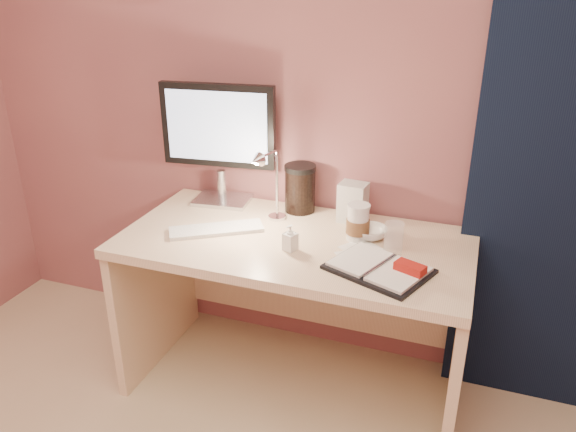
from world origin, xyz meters
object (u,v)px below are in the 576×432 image
(lotion_bottle, at_px, (290,238))
(desk_lamp, at_px, (275,181))
(coffee_cup, at_px, (358,223))
(planner, at_px, (381,268))
(keyboard, at_px, (216,229))
(dark_jar, at_px, (300,191))
(bowl, at_px, (370,233))
(desk, at_px, (300,279))
(product_box, at_px, (353,202))
(monitor, at_px, (219,133))
(clear_cup, at_px, (394,239))

(lotion_bottle, relative_size, desk_lamp, 0.32)
(coffee_cup, height_order, lotion_bottle, coffee_cup)
(desk_lamp, bearing_deg, coffee_cup, 15.16)
(planner, bearing_deg, desk_lamp, 176.41)
(keyboard, xyz_separation_m, dark_jar, (0.26, 0.32, 0.09))
(keyboard, distance_m, bowl, 0.63)
(keyboard, xyz_separation_m, coffee_cup, (0.57, 0.12, 0.06))
(desk, relative_size, coffee_cup, 9.31)
(keyboard, height_order, planner, planner)
(desk, distance_m, dark_jar, 0.39)
(desk, distance_m, product_box, 0.40)
(monitor, height_order, dark_jar, monitor)
(keyboard, bearing_deg, monitor, 78.62)
(product_box, bearing_deg, keyboard, -144.57)
(dark_jar, bearing_deg, coffee_cup, -33.05)
(keyboard, distance_m, product_box, 0.59)
(bowl, bearing_deg, coffee_cup, -144.67)
(dark_jar, distance_m, desk_lamp, 0.23)
(planner, bearing_deg, coffee_cup, 143.67)
(clear_cup, relative_size, desk_lamp, 0.39)
(keyboard, distance_m, desk_lamp, 0.32)
(desk, relative_size, planner, 3.43)
(keyboard, bearing_deg, product_box, -2.80)
(clear_cup, height_order, product_box, product_box)
(planner, xyz_separation_m, dark_jar, (-0.45, 0.43, 0.08))
(keyboard, height_order, coffee_cup, coffee_cup)
(planner, bearing_deg, bowl, 132.30)
(monitor, xyz_separation_m, coffee_cup, (0.68, -0.17, -0.26))
(desk, bearing_deg, coffee_cup, 1.93)
(desk, relative_size, keyboard, 3.66)
(desk, distance_m, desk_lamp, 0.45)
(dark_jar, bearing_deg, bowl, -25.63)
(coffee_cup, xyz_separation_m, lotion_bottle, (-0.22, -0.18, -0.02))
(monitor, height_order, bowl, monitor)
(lotion_bottle, distance_m, desk_lamp, 0.27)
(coffee_cup, xyz_separation_m, clear_cup, (0.15, -0.07, -0.01))
(desk, height_order, lotion_bottle, lotion_bottle)
(desk_lamp, bearing_deg, lotion_bottle, -38.47)
(clear_cup, height_order, dark_jar, dark_jar)
(keyboard, height_order, desk_lamp, desk_lamp)
(desk, bearing_deg, desk_lamp, 173.01)
(monitor, height_order, planner, monitor)
(keyboard, xyz_separation_m, lotion_bottle, (0.34, -0.06, 0.04))
(monitor, relative_size, dark_jar, 2.88)
(bowl, bearing_deg, dark_jar, 154.37)
(lotion_bottle, bearing_deg, desk, 94.91)
(keyboard, relative_size, planner, 0.94)
(desk_lamp, bearing_deg, monitor, 169.01)
(bowl, relative_size, desk_lamp, 0.43)
(desk, xyz_separation_m, planner, (0.38, -0.22, 0.24))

